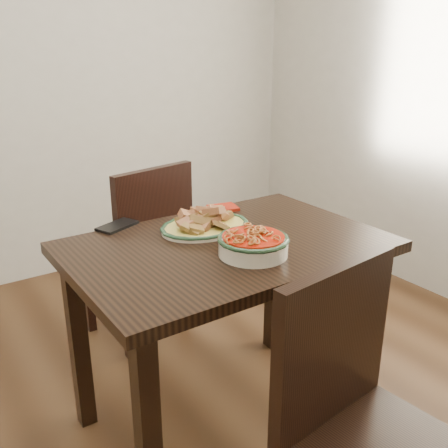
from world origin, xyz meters
TOP-DOWN VIEW (x-y plane):
  - floor at (0.00, 0.00)m, footprint 3.50×3.50m
  - wall_back at (0.00, 1.75)m, footprint 3.50×0.10m
  - dining_table at (0.12, 0.01)m, footprint 1.08×0.72m
  - chair_far at (0.13, 0.72)m, footprint 0.49×0.49m
  - chair_near at (0.07, -0.67)m, footprint 0.46×0.46m
  - fish_plate at (0.13, 0.16)m, footprint 0.34×0.26m
  - noodle_bowl at (0.13, -0.13)m, footprint 0.24×0.24m
  - smartphone at (-0.13, 0.37)m, footprint 0.17×0.14m
  - napkin at (0.32, 0.32)m, footprint 0.13×0.12m

SIDE VIEW (x-z plane):
  - floor at x=0.00m, z-range 0.00..0.00m
  - chair_far at x=0.13m, z-range 0.05..0.94m
  - chair_near at x=0.07m, z-range 0.05..0.94m
  - dining_table at x=0.12m, z-range 0.26..1.01m
  - smartphone at x=-0.13m, z-range 0.75..0.76m
  - napkin at x=0.32m, z-range 0.75..0.76m
  - noodle_bowl at x=0.13m, z-range 0.75..0.84m
  - fish_plate at x=0.13m, z-range 0.74..0.85m
  - wall_back at x=0.00m, z-range 0.00..2.60m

